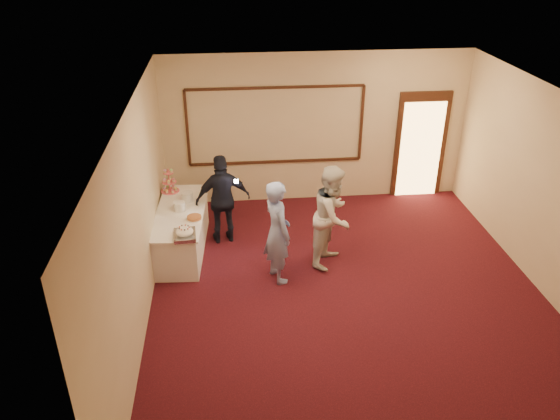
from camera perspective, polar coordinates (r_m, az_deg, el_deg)
The scene contains 14 objects.
floor at distance 8.51m, azimuth 7.22°, elevation -9.12°, with size 7.00×7.00×0.00m, color black.
room_walls at distance 7.48m, azimuth 8.13°, elevation 3.40°, with size 6.04×7.04×3.02m.
wall_molding at distance 10.70m, azimuth -0.46°, elevation 8.79°, with size 3.45×0.04×1.55m.
doorway at distance 11.50m, azimuth 14.45°, elevation 6.51°, with size 1.05×0.07×2.20m.
buffet_table at distance 9.56m, azimuth -10.21°, elevation -2.12°, with size 0.94×2.13×0.77m.
pavlova_tray at distance 8.55m, azimuth -9.93°, elevation -2.38°, with size 0.35×0.48×0.17m.
cupcake_stand at distance 10.03m, azimuth -11.49°, elevation 2.84°, with size 0.33×0.33×0.49m.
plate_stack_a at distance 9.34m, azimuth -10.45°, elevation 0.37°, with size 0.20×0.20×0.16m.
plate_stack_b at distance 9.64m, azimuth -9.64°, elevation 1.37°, with size 0.20×0.20×0.17m.
tart at distance 9.06m, azimuth -8.95°, elevation -0.81°, with size 0.27×0.27×0.06m.
man at distance 8.43m, azimuth -0.27°, elevation -2.29°, with size 0.62×0.41×1.71m, color #8A9EE1.
woman at distance 8.91m, azimuth 5.54°, elevation -0.61°, with size 0.84×0.66×1.73m, color silver.
guest at distance 9.55m, azimuth -5.98°, elevation 1.11°, with size 0.96×0.40×1.64m, color black.
camera_flash at distance 9.14m, azimuth -4.60°, elevation 3.01°, with size 0.07×0.04×0.05m, color white.
Camera 1 is at (-1.72, -6.61, 5.07)m, focal length 35.00 mm.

